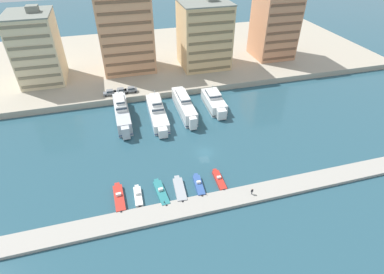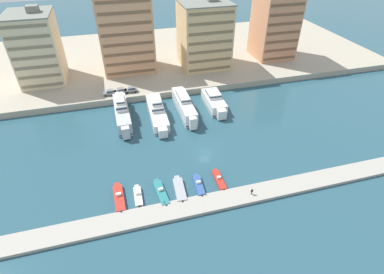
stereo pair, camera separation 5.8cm
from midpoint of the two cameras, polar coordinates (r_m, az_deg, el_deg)
ground_plane at (r=77.36m, az=2.40°, el=-2.94°), size 400.00×400.00×0.00m
quay_promenade at (r=133.24m, az=-6.39°, el=15.03°), size 180.00×70.00×2.07m
pier_dock at (r=65.72m, az=6.87°, el=-11.65°), size 120.00×4.86×0.75m
yacht_silver_far_left at (r=90.99m, az=-13.23°, el=4.67°), size 4.17×21.53×8.68m
yacht_white_left at (r=90.48m, az=-6.70°, el=4.90°), size 4.96×21.99×7.73m
yacht_white_mid_left at (r=92.26m, az=-1.52°, el=6.01°), size 3.78×20.89×7.43m
yacht_white_center_left at (r=95.48m, az=4.20°, el=6.77°), size 5.17×16.27×6.67m
motorboat_red_far_left at (r=67.19m, az=-13.73°, el=-11.20°), size 2.27×8.76×1.51m
motorboat_white_left at (r=66.73m, az=-10.25°, el=-11.05°), size 1.72×6.48×1.41m
motorboat_teal_mid_left at (r=66.73m, az=-5.91°, el=-10.52°), size 2.55×8.50×1.43m
motorboat_grey_center_left at (r=67.09m, az=-2.40°, el=-9.95°), size 2.57×8.08×0.94m
motorboat_blue_center at (r=67.86m, az=1.27°, el=-9.20°), size 2.09×7.17×1.49m
motorboat_red_center_right at (r=69.46m, az=5.18°, el=-8.17°), size 1.73×7.20×1.24m
car_grey_far_left at (r=101.87m, az=-15.41°, el=8.19°), size 4.15×2.02×1.80m
car_grey_left at (r=102.09m, az=-13.49°, el=8.57°), size 4.15×2.02×1.80m
car_grey_mid_left at (r=102.16m, az=-11.57°, el=8.87°), size 4.11×1.95×1.80m
apartment_block_far_left at (r=117.05m, az=-27.44°, el=14.81°), size 14.35×16.89×24.84m
apartment_block_left at (r=115.20m, az=-12.56°, el=18.85°), size 18.96×13.93×29.54m
apartment_block_mid_left at (r=117.52m, az=2.29°, el=18.87°), size 17.83×16.46×25.25m
apartment_block_center_left at (r=130.40m, az=15.50°, el=20.31°), size 15.07×15.08×28.96m
pedestrian_near_edge at (r=66.32m, az=11.35°, el=-10.06°), size 0.59×0.27×1.54m
bollard_west at (r=64.04m, az=-5.34°, el=-12.24°), size 0.20×0.20×0.61m
bollard_west_mid at (r=65.47m, az=2.63°, el=-10.69°), size 0.20×0.20×0.61m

